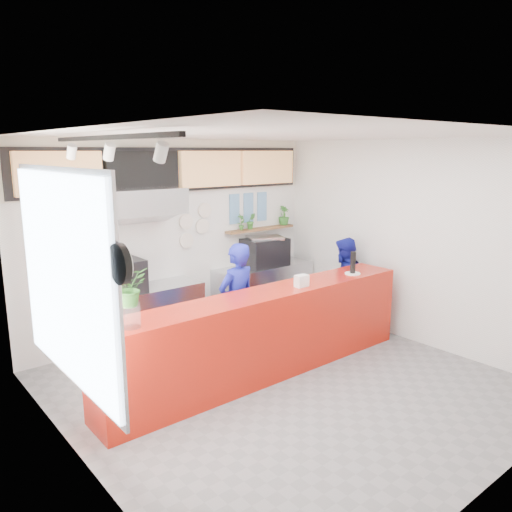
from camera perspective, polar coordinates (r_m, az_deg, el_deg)
floor at (r=6.35m, az=3.43°, el=-14.52°), size 5.00×5.00×0.00m
ceiling at (r=5.69m, az=3.82°, el=13.64°), size 5.00×5.00×0.00m
wall_back at (r=7.82m, az=-9.00°, el=2.02°), size 5.00×0.00×5.00m
wall_left at (r=4.57m, az=-20.07°, el=-5.71°), size 0.00×5.00×5.00m
wall_right at (r=7.74m, az=17.28°, el=1.52°), size 0.00×5.00×5.00m
service_counter at (r=6.41m, az=1.03°, el=-8.90°), size 4.50×0.60×1.10m
cream_band at (r=7.70m, az=-9.23°, el=10.10°), size 5.00×0.02×0.80m
prep_bench at (r=7.45m, az=-12.88°, el=-6.98°), size 1.80×0.60×0.90m
panini_oven at (r=7.16m, az=-14.91°, el=-2.20°), size 0.51×0.51×0.46m
extraction_hood at (r=7.05m, az=-13.34°, el=6.10°), size 1.20×0.70×0.35m
hood_lip at (r=7.07m, az=-13.26°, el=4.49°), size 1.20×0.69×0.31m
right_bench at (r=8.66m, az=0.84°, el=-3.99°), size 1.80×0.60×0.90m
espresso_machine at (r=8.52m, az=1.01°, el=0.47°), size 0.75×0.56×0.46m
espresso_tray at (r=8.47m, az=1.02°, el=2.09°), size 0.69×0.60×0.05m
herb_shelf at (r=8.65m, az=0.51°, el=3.12°), size 1.40×0.18×0.04m
menu_board_far_left at (r=6.88m, az=-21.55°, el=8.80°), size 1.10×0.10×0.55m
menu_board_mid_left at (r=7.32m, az=-12.81°, el=9.48°), size 1.10×0.10×0.55m
menu_board_mid_right at (r=7.91m, az=-5.19°, el=9.89°), size 1.10×0.10×0.55m
menu_board_far_right at (r=8.62m, az=1.28°, el=10.10°), size 1.10×0.10×0.55m
soffit at (r=7.67m, az=-9.10°, el=9.72°), size 4.80×0.04×0.65m
window_pane at (r=4.80m, az=-21.11°, el=-2.48°), size 0.04×2.20×1.90m
window_frame at (r=4.81m, az=-20.89°, el=-2.44°), size 0.03×2.30×2.00m
wall_clock_rim at (r=3.63m, az=-15.29°, el=-0.88°), size 0.05×0.30×0.30m
wall_clock_face at (r=3.65m, az=-14.86°, el=-0.82°), size 0.02×0.26×0.26m
track_rail at (r=4.52m, az=-16.52°, el=12.87°), size 0.05×2.40×0.04m
dec_plate_a at (r=7.83m, az=-8.00°, el=3.92°), size 0.24×0.03×0.24m
dec_plate_b at (r=8.00m, az=-6.15°, el=3.41°), size 0.24×0.03×0.24m
dec_plate_c at (r=7.88m, az=-7.94°, el=1.75°), size 0.24×0.03×0.24m
dec_plate_d at (r=8.00m, az=-5.89°, el=5.22°), size 0.24×0.03×0.24m
photo_frame_a at (r=8.34m, az=-2.49°, el=6.24°), size 0.20×0.02×0.25m
photo_frame_b at (r=8.52m, az=-0.87°, el=6.37°), size 0.20×0.02×0.25m
photo_frame_c at (r=8.71m, az=0.68°, el=6.49°), size 0.20×0.02×0.25m
photo_frame_d at (r=8.37m, az=-2.48°, el=4.54°), size 0.20×0.02×0.25m
photo_frame_e at (r=8.55m, az=-0.87°, el=4.70°), size 0.20×0.02×0.25m
photo_frame_f at (r=8.74m, az=0.68°, el=4.86°), size 0.20×0.02×0.25m
staff_center at (r=6.71m, az=-2.20°, el=-5.45°), size 0.64×0.45×1.65m
staff_right at (r=8.11m, az=9.97°, el=-3.15°), size 0.91×0.87×1.48m
herb_a at (r=8.36m, az=-1.70°, el=3.91°), size 0.17×0.13×0.28m
herb_b at (r=8.50m, az=-0.57°, el=4.02°), size 0.19×0.17×0.27m
herb_d at (r=8.98m, az=3.20°, el=4.66°), size 0.21×0.19×0.34m
glass_vase at (r=5.15m, az=-14.16°, el=-6.61°), size 0.22×0.22×0.24m
basil_vase at (r=5.07m, az=-14.32°, el=-3.51°), size 0.42×0.39×0.38m
napkin_holder at (r=6.49m, az=5.23°, el=-2.85°), size 0.18×0.11×0.15m
white_plate at (r=7.26m, az=10.98°, el=-1.98°), size 0.28×0.28×0.02m
pepper_mill at (r=7.23m, az=11.03°, el=-0.73°), size 0.10×0.10×0.31m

